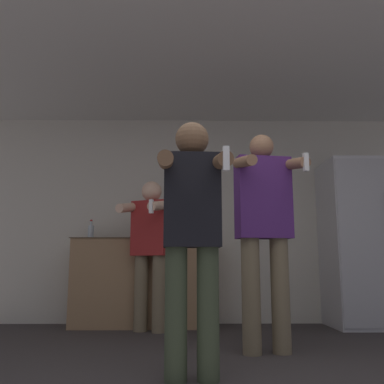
{
  "coord_description": "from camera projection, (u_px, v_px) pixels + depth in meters",
  "views": [
    {
      "loc": [
        -0.17,
        -2.15,
        0.68
      ],
      "look_at": [
        -0.14,
        0.55,
        1.15
      ],
      "focal_mm": 40.0,
      "sensor_mm": 36.0,
      "label": 1
    }
  ],
  "objects": [
    {
      "name": "ceiling_slab",
      "position": [
        205.0,
        61.0,
        4.01
      ],
      "size": [
        7.0,
        3.69,
        0.05
      ],
      "color": "silver",
      "rests_on": "wall_back"
    },
    {
      "name": "counter",
      "position": [
        146.0,
        282.0,
        4.94
      ],
      "size": [
        1.67,
        0.55,
        1.0
      ],
      "color": "#997551",
      "rests_on": "ground_plane"
    },
    {
      "name": "person_spectator_back",
      "position": [
        150.0,
        245.0,
        4.62
      ],
      "size": [
        0.59,
        0.6,
        1.61
      ],
      "color": "#75664C",
      "rests_on": "ground_plane"
    },
    {
      "name": "bottle_clear_vodka",
      "position": [
        178.0,
        232.0,
        5.11
      ],
      "size": [
        0.06,
        0.06,
        0.24
      ],
      "color": "#194723",
      "rests_on": "counter"
    },
    {
      "name": "refrigerator",
      "position": [
        356.0,
        243.0,
        4.95
      ],
      "size": [
        0.66,
        0.76,
        1.9
      ],
      "color": "silver",
      "rests_on": "ground_plane"
    },
    {
      "name": "person_woman_foreground",
      "position": [
        192.0,
        226.0,
        2.69
      ],
      "size": [
        0.45,
        0.51,
        1.61
      ],
      "color": "#38422D",
      "rests_on": "ground_plane"
    },
    {
      "name": "bottle_short_whiskey",
      "position": [
        205.0,
        228.0,
        5.12
      ],
      "size": [
        0.08,
        0.08,
        0.31
      ],
      "color": "silver",
      "rests_on": "counter"
    },
    {
      "name": "bottle_green_wine",
      "position": [
        91.0,
        231.0,
        5.09
      ],
      "size": [
        0.07,
        0.07,
        0.23
      ],
      "color": "silver",
      "rests_on": "counter"
    },
    {
      "name": "person_man_side",
      "position": [
        264.0,
        225.0,
        3.5
      ],
      "size": [
        0.57,
        0.57,
        1.78
      ],
      "color": "#75664C",
      "rests_on": "ground_plane"
    },
    {
      "name": "wall_back",
      "position": [
        200.0,
        218.0,
        5.37
      ],
      "size": [
        7.0,
        0.06,
        2.55
      ],
      "color": "beige",
      "rests_on": "ground_plane"
    }
  ]
}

